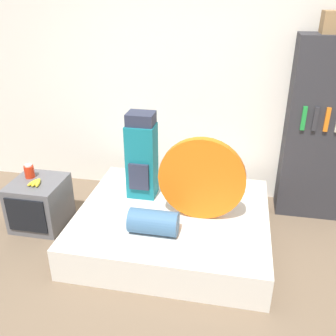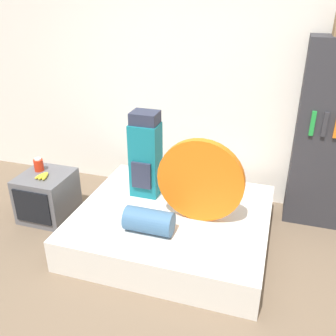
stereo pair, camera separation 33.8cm
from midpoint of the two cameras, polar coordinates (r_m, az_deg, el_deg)
The scene contains 9 objects.
ground_plane at distance 3.11m, azimuth -0.02°, elevation -20.40°, with size 16.00×16.00×0.00m, color brown.
wall_back at distance 4.14m, azimuth 8.26°, elevation 12.45°, with size 8.00×0.05×2.60m.
bed at distance 3.68m, azimuth 3.42°, elevation -8.72°, with size 1.79×1.59×0.32m.
backpack at distance 3.70m, azimuth -0.84°, elevation 1.83°, with size 0.28×0.26×0.87m.
tent_bag at distance 3.32m, azimuth 7.89°, elevation -2.04°, with size 0.78×0.07×0.78m.
sleeping_roll at distance 3.25m, azimuth 0.08°, elevation -8.18°, with size 0.43×0.22×0.22m.
television at distance 4.12m, azimuth -15.71°, elevation -4.18°, with size 0.50×0.54×0.49m.
canister at distance 4.10m, azimuth -16.91°, elevation 0.42°, with size 0.10×0.10×0.14m.
banana_bunch at distance 3.95m, azimuth -16.18°, elevation -1.21°, with size 0.13×0.17×0.04m.
Camera 2 is at (0.81, -2.00, 2.26)m, focal length 40.00 mm.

